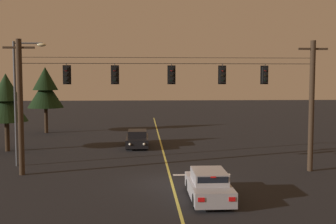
# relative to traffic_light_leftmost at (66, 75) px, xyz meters

# --- Properties ---
(ground_plane) EXTENTS (180.00, 180.00, 0.00)m
(ground_plane) POSITION_rel_traffic_light_leftmost_xyz_m (5.99, -2.36, -5.89)
(ground_plane) COLOR black
(lane_centre_stripe) EXTENTS (0.14, 60.00, 0.01)m
(lane_centre_stripe) POSITION_rel_traffic_light_leftmost_xyz_m (5.99, 6.02, -5.88)
(lane_centre_stripe) COLOR #D1C64C
(lane_centre_stripe) RESTS_ON ground
(stop_bar_paint) EXTENTS (3.40, 0.36, 0.01)m
(stop_bar_paint) POSITION_rel_traffic_light_leftmost_xyz_m (7.89, -0.58, -5.88)
(stop_bar_paint) COLOR silver
(stop_bar_paint) RESTS_ON ground
(signal_span_assembly) EXTENTS (19.16, 0.32, 7.94)m
(signal_span_assembly) POSITION_rel_traffic_light_leftmost_xyz_m (5.99, 0.02, -1.76)
(signal_span_assembly) COLOR #38281C
(signal_span_assembly) RESTS_ON ground
(traffic_light_leftmost) EXTENTS (0.48, 0.41, 1.22)m
(traffic_light_leftmost) POSITION_rel_traffic_light_leftmost_xyz_m (0.00, 0.00, 0.00)
(traffic_light_leftmost) COLOR black
(traffic_light_left_inner) EXTENTS (0.48, 0.41, 1.22)m
(traffic_light_left_inner) POSITION_rel_traffic_light_leftmost_xyz_m (2.80, 0.00, 0.00)
(traffic_light_left_inner) COLOR black
(traffic_light_centre) EXTENTS (0.48, 0.41, 1.22)m
(traffic_light_centre) POSITION_rel_traffic_light_leftmost_xyz_m (6.14, 0.00, 0.00)
(traffic_light_centre) COLOR black
(traffic_light_right_inner) EXTENTS (0.48, 0.41, 1.22)m
(traffic_light_right_inner) POSITION_rel_traffic_light_leftmost_xyz_m (9.19, 0.00, 0.00)
(traffic_light_right_inner) COLOR black
(traffic_light_rightmost) EXTENTS (0.48, 0.41, 1.22)m
(traffic_light_rightmost) POSITION_rel_traffic_light_leftmost_xyz_m (11.76, 0.00, 0.00)
(traffic_light_rightmost) COLOR black
(car_waiting_near_lane) EXTENTS (1.80, 4.33, 1.39)m
(car_waiting_near_lane) POSITION_rel_traffic_light_leftmost_xyz_m (7.50, -5.59, -5.24)
(car_waiting_near_lane) COLOR #A5A5AD
(car_waiting_near_lane) RESTS_ON ground
(car_oncoming_lead) EXTENTS (1.80, 4.42, 1.39)m
(car_oncoming_lead) POSITION_rel_traffic_light_leftmost_xyz_m (3.95, 9.83, -5.24)
(car_oncoming_lead) COLOR black
(car_oncoming_lead) RESTS_ON ground
(street_lamp_corner) EXTENTS (2.11, 0.30, 8.04)m
(street_lamp_corner) POSITION_rel_traffic_light_leftmost_xyz_m (-3.45, 2.63, -1.06)
(street_lamp_corner) COLOR #4C4F54
(street_lamp_corner) RESTS_ON ground
(tree_verge_near) EXTENTS (3.26, 3.26, 6.10)m
(tree_verge_near) POSITION_rel_traffic_light_leftmost_xyz_m (-6.19, 8.35, -1.87)
(tree_verge_near) COLOR #332316
(tree_verge_near) RESTS_ON ground
(tree_verge_far) EXTENTS (3.70, 3.70, 6.93)m
(tree_verge_far) POSITION_rel_traffic_light_leftmost_xyz_m (-5.75, 19.49, -1.31)
(tree_verge_far) COLOR #332316
(tree_verge_far) RESTS_ON ground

